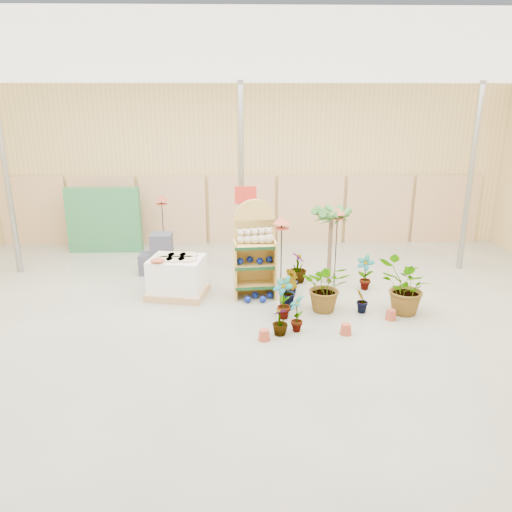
# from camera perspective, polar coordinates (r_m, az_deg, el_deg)

# --- Properties ---
(room) EXTENTS (15.20, 12.10, 4.70)m
(room) POSITION_cam_1_polar(r_m,az_deg,el_deg) (9.42, -1.74, 5.94)
(room) COLOR gray
(room) RESTS_ON ground
(display_shelf) EXTENTS (0.92, 0.63, 2.10)m
(display_shelf) POSITION_cam_1_polar(r_m,az_deg,el_deg) (10.66, -0.15, 0.39)
(display_shelf) COLOR #BA9445
(display_shelf) RESTS_ON ground
(teddy_bears) EXTENTS (0.78, 0.21, 0.34)m
(teddy_bears) POSITION_cam_1_polar(r_m,az_deg,el_deg) (10.46, 0.03, 2.17)
(teddy_bears) COLOR beige
(teddy_bears) RESTS_ON display_shelf
(gazing_balls_shelf) EXTENTS (0.77, 0.26, 0.15)m
(gazing_balls_shelf) POSITION_cam_1_polar(r_m,az_deg,el_deg) (10.59, -0.14, -0.49)
(gazing_balls_shelf) COLOR navy
(gazing_balls_shelf) RESTS_ON display_shelf
(gazing_balls_floor) EXTENTS (0.63, 0.39, 0.15)m
(gazing_balls_floor) POSITION_cam_1_polar(r_m,az_deg,el_deg) (10.63, 0.33, -4.72)
(gazing_balls_floor) COLOR navy
(gazing_balls_floor) RESTS_ON ground
(pallet_stack) EXTENTS (1.37, 1.21, 0.90)m
(pallet_stack) POSITION_cam_1_polar(r_m,az_deg,el_deg) (10.90, -9.00, -2.35)
(pallet_stack) COLOR tan
(pallet_stack) RESTS_ON ground
(charcoal_planters) EXTENTS (0.80, 0.50, 1.00)m
(charcoal_planters) POSITION_cam_1_polar(r_m,az_deg,el_deg) (12.39, -11.12, -0.10)
(charcoal_planters) COLOR #2F2F3A
(charcoal_planters) RESTS_ON ground
(trellis_stock) EXTENTS (2.00, 0.30, 1.80)m
(trellis_stock) POSITION_cam_1_polar(r_m,az_deg,el_deg) (14.41, -16.95, 3.96)
(trellis_stock) COLOR #2C6E3D
(trellis_stock) RESTS_ON ground
(offer_sign) EXTENTS (0.50, 0.08, 2.20)m
(offer_sign) POSITION_cam_1_polar(r_m,az_deg,el_deg) (11.58, -1.18, 4.91)
(offer_sign) COLOR gray
(offer_sign) RESTS_ON ground
(bird_table_front) EXTENTS (0.34, 0.34, 1.95)m
(bird_table_front) POSITION_cam_1_polar(r_m,az_deg,el_deg) (9.66, 2.96, 3.76)
(bird_table_front) COLOR black
(bird_table_front) RESTS_ON ground
(bird_table_right) EXTENTS (0.34, 0.34, 1.83)m
(bird_table_right) POSITION_cam_1_polar(r_m,az_deg,el_deg) (11.09, 9.31, 4.79)
(bird_table_right) COLOR black
(bird_table_right) RESTS_ON ground
(bird_table_back) EXTENTS (0.34, 0.34, 1.75)m
(bird_table_back) POSITION_cam_1_polar(r_m,az_deg,el_deg) (13.08, -10.75, 6.32)
(bird_table_back) COLOR black
(bird_table_back) RESTS_ON ground
(palm) EXTENTS (0.70, 0.70, 1.88)m
(palm) POSITION_cam_1_polar(r_m,az_deg,el_deg) (11.36, 8.62, 4.69)
(palm) COLOR brown
(palm) RESTS_ON ground
(potted_plant_0) EXTENTS (0.52, 0.54, 0.85)m
(potted_plant_0) POSITION_cam_1_polar(r_m,az_deg,el_deg) (9.70, 3.13, -4.79)
(potted_plant_0) COLOR #306426
(potted_plant_0) RESTS_ON ground
(potted_plant_1) EXTENTS (0.51, 0.52, 0.73)m
(potted_plant_1) POSITION_cam_1_polar(r_m,az_deg,el_deg) (10.15, 3.77, -4.12)
(potted_plant_1) COLOR #306426
(potted_plant_1) RESTS_ON ground
(potted_plant_2) EXTENTS (1.08, 0.99, 1.03)m
(potted_plant_2) POSITION_cam_1_polar(r_m,az_deg,el_deg) (10.10, 8.06, -3.46)
(potted_plant_2) COLOR #306426
(potted_plant_2) RESTS_ON ground
(potted_plant_4) EXTENTS (0.51, 0.46, 0.80)m
(potted_plant_4) POSITION_cam_1_polar(r_m,az_deg,el_deg) (11.39, 12.34, -1.86)
(potted_plant_4) COLOR #306426
(potted_plant_4) RESTS_ON ground
(potted_plant_5) EXTENTS (0.36, 0.40, 0.62)m
(potted_plant_5) POSITION_cam_1_polar(r_m,az_deg,el_deg) (10.93, 4.18, -2.83)
(potted_plant_5) COLOR #306426
(potted_plant_5) RESTS_ON ground
(potted_plant_7) EXTENTS (0.40, 0.40, 0.52)m
(potted_plant_7) POSITION_cam_1_polar(r_m,az_deg,el_deg) (9.10, 2.76, -7.48)
(potted_plant_7) COLOR #306426
(potted_plant_7) RESTS_ON ground
(potted_plant_8) EXTENTS (0.27, 0.38, 0.71)m
(potted_plant_8) POSITION_cam_1_polar(r_m,az_deg,el_deg) (9.22, 4.67, -6.52)
(potted_plant_8) COLOR #306426
(potted_plant_8) RESTS_ON ground
(potted_plant_9) EXTENTS (0.35, 0.36, 0.52)m
(potted_plant_9) POSITION_cam_1_polar(r_m,az_deg,el_deg) (10.19, 12.01, -5.03)
(potted_plant_9) COLOR #306426
(potted_plant_9) RESTS_ON ground
(potted_plant_10) EXTENTS (1.30, 1.24, 1.12)m
(potted_plant_10) POSITION_cam_1_polar(r_m,az_deg,el_deg) (10.25, 16.70, -3.48)
(potted_plant_10) COLOR #306426
(potted_plant_10) RESTS_ON ground
(potted_plant_11) EXTENTS (0.43, 0.43, 0.72)m
(potted_plant_11) POSITION_cam_1_polar(r_m,az_deg,el_deg) (11.62, 4.81, -1.32)
(potted_plant_11) COLOR #306426
(potted_plant_11) RESTS_ON ground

